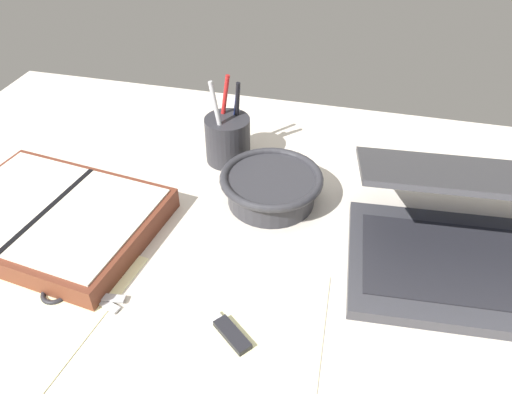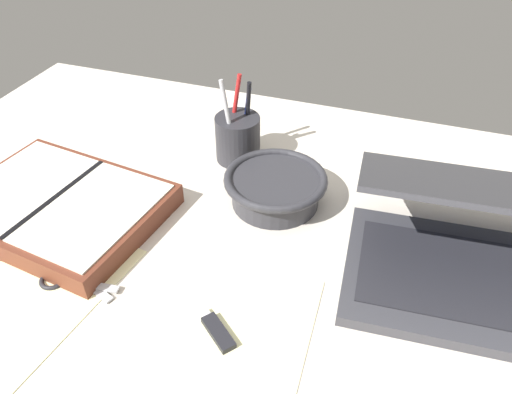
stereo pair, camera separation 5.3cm
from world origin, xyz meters
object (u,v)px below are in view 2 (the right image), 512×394
Objects in this scene: bowl at (275,187)px; planner at (59,206)px; laptop at (468,248)px; pen_cup at (238,137)px; scissors at (66,277)px.

bowl reaches higher than planner.
laptop reaches higher than pen_cup.
laptop is at bearing -12.84° from bowl.
bowl is at bearing -44.47° from pen_cup.
scissors is at bearing -108.63° from pen_cup.
planner is at bearing -130.41° from pen_cup.
laptop is 0.98× the size of planner.
bowl is 15.09cm from pen_cup.
planner is at bearing -177.01° from laptop.
bowl is (-30.49, 6.95, -1.90)cm from laptop.
laptop is 31.33cm from bowl.
bowl is 1.45× the size of scissors.
pen_cup is at bearing 76.56° from scissors.
pen_cup is at bearing 135.53° from bowl.
laptop is 44.76cm from pen_cup.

